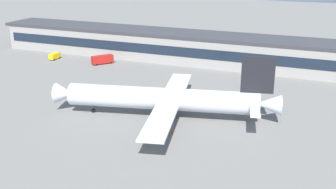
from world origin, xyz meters
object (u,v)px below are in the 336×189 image
Objects in this scene: pushback_tractor at (251,80)px; crew_van at (55,56)px; airliner at (166,99)px; fuel_truck at (102,59)px; traffic_cone_0 at (172,132)px.

pushback_tractor is 1.05× the size of crew_van.
crew_van reaches higher than pushback_tractor.
fuel_truck is at bearing 136.90° from airliner.
fuel_truck is 59.40m from pushback_tractor.
pushback_tractor is 49.96m from traffic_cone_0.
airliner reaches higher than traffic_cone_0.
fuel_truck is 21.94m from crew_van.
airliner is at bearing -109.81° from pushback_tractor.
airliner is at bearing 121.24° from traffic_cone_0.
airliner is at bearing -31.67° from crew_van.
crew_van is at bearing -177.78° from fuel_truck.
pushback_tractor is at bearing 70.19° from airliner.
fuel_truck reaches higher than crew_van.
traffic_cone_0 is at bearing -34.92° from crew_van.
traffic_cone_0 is (-8.60, -49.21, -0.71)m from pushback_tractor.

